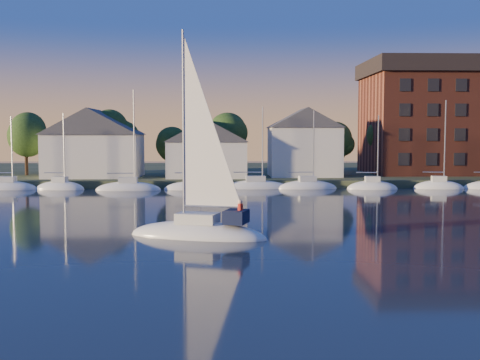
{
  "coord_description": "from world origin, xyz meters",
  "views": [
    {
      "loc": [
        -3.99,
        -27.77,
        7.03
      ],
      "look_at": [
        -2.44,
        22.0,
        3.24
      ],
      "focal_mm": 45.0,
      "sensor_mm": 36.0,
      "label": 1
    }
  ],
  "objects_px": {
    "clubhouse_east": "(304,142)",
    "condo_block": "(465,117)",
    "clubhouse_centre": "(207,148)",
    "clubhouse_west": "(94,142)",
    "hero_sailboat": "(200,228)"
  },
  "relations": [
    {
      "from": "condo_block",
      "to": "hero_sailboat",
      "type": "distance_m",
      "value": 65.8
    },
    {
      "from": "clubhouse_centre",
      "to": "condo_block",
      "type": "height_order",
      "value": "condo_block"
    },
    {
      "from": "condo_block",
      "to": "clubhouse_west",
      "type": "bearing_deg",
      "value": -172.93
    },
    {
      "from": "clubhouse_west",
      "to": "clubhouse_east",
      "type": "distance_m",
      "value": 30.02
    },
    {
      "from": "clubhouse_west",
      "to": "condo_block",
      "type": "xyz_separation_m",
      "value": [
        56.0,
        6.95,
        3.86
      ]
    },
    {
      "from": "clubhouse_east",
      "to": "condo_block",
      "type": "height_order",
      "value": "condo_block"
    },
    {
      "from": "clubhouse_west",
      "to": "clubhouse_east",
      "type": "bearing_deg",
      "value": 1.91
    },
    {
      "from": "condo_block",
      "to": "clubhouse_centre",
      "type": "bearing_deg",
      "value": -168.76
    },
    {
      "from": "clubhouse_centre",
      "to": "hero_sailboat",
      "type": "xyz_separation_m",
      "value": [
        0.51,
        -43.88,
        -4.51
      ]
    },
    {
      "from": "clubhouse_west",
      "to": "hero_sailboat",
      "type": "bearing_deg",
      "value": -69.8
    },
    {
      "from": "clubhouse_centre",
      "to": "clubhouse_east",
      "type": "height_order",
      "value": "clubhouse_east"
    },
    {
      "from": "clubhouse_west",
      "to": "clubhouse_centre",
      "type": "xyz_separation_m",
      "value": [
        16.0,
        -1.0,
        -0.8
      ]
    },
    {
      "from": "clubhouse_west",
      "to": "condo_block",
      "type": "height_order",
      "value": "condo_block"
    },
    {
      "from": "hero_sailboat",
      "to": "condo_block",
      "type": "bearing_deg",
      "value": -109.39
    },
    {
      "from": "condo_block",
      "to": "hero_sailboat",
      "type": "xyz_separation_m",
      "value": [
        -39.49,
        -51.83,
        -9.17
      ]
    }
  ]
}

